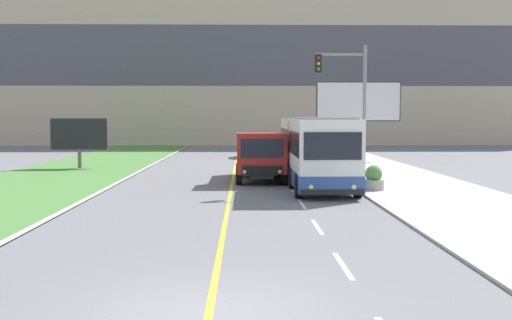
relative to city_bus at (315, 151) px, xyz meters
name	(u,v)px	position (x,y,z in m)	size (l,w,h in m)	color
ground_plane	(209,315)	(-3.96, -18.72, -1.64)	(300.00, 300.00, 0.00)	slate
lane_marking_centre	(230,289)	(-3.64, -17.27, -1.64)	(2.88, 140.00, 0.01)	gold
apartment_block_background	(239,63)	(-3.96, 43.55, 8.05)	(80.00, 8.04, 19.38)	#BCAD93
city_bus	(315,151)	(0.00, 0.00, 0.00)	(2.67, 11.62, 3.23)	white
dump_truck	(261,157)	(-2.53, 1.39, -0.39)	(2.46, 6.49, 2.48)	black
car_distant	(253,149)	(-2.67, 19.50, -0.95)	(1.80, 4.30, 1.45)	black
traffic_light_mast	(351,99)	(1.33, -1.97, 2.40)	(2.28, 0.32, 6.38)	slate
billboard_large	(358,103)	(4.89, 14.82, 2.60)	(6.11, 0.24, 5.79)	#59595B
billboard_small	(79,135)	(-13.75, 9.48, 0.46)	(3.58, 0.24, 3.17)	#59595B
planter_round_near	(374,179)	(2.25, -2.66, -1.09)	(0.92, 0.92, 1.08)	gray
planter_round_second	(355,170)	(2.19, 1.36, -1.06)	(1.01, 1.01, 1.13)	gray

